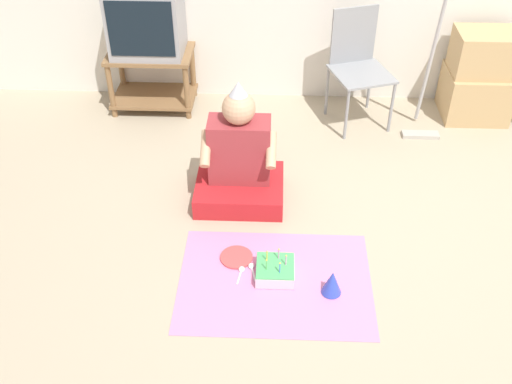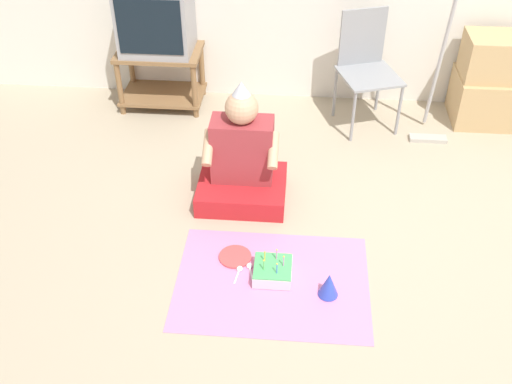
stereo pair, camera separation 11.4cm
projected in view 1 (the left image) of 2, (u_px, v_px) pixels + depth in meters
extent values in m
plane|color=tan|center=(360.00, 273.00, 3.48)|extent=(16.00, 16.00, 0.00)
cube|color=olive|center=(150.00, 54.00, 4.72)|extent=(0.67, 0.44, 0.03)
cube|color=olive|center=(155.00, 96.00, 4.95)|extent=(0.67, 0.44, 0.02)
cylinder|color=olive|center=(111.00, 90.00, 4.72)|extent=(0.04, 0.04, 0.48)
cylinder|color=olive|center=(187.00, 91.00, 4.70)|extent=(0.04, 0.04, 0.48)
cylinder|color=olive|center=(121.00, 68.00, 5.02)|extent=(0.04, 0.04, 0.48)
cylinder|color=olive|center=(193.00, 70.00, 5.00)|extent=(0.04, 0.04, 0.48)
cube|color=#99999E|center=(146.00, 20.00, 4.55)|extent=(0.55, 0.42, 0.52)
cube|color=black|center=(140.00, 29.00, 4.38)|extent=(0.49, 0.01, 0.42)
cube|color=gray|center=(362.00, 74.00, 4.53)|extent=(0.53, 0.54, 0.02)
cube|color=gray|center=(354.00, 35.00, 4.55)|extent=(0.35, 0.14, 0.45)
cylinder|color=gray|center=(347.00, 115.00, 4.47)|extent=(0.02, 0.02, 0.43)
cylinder|color=gray|center=(392.00, 107.00, 4.56)|extent=(0.02, 0.02, 0.43)
cylinder|color=gray|center=(327.00, 90.00, 4.77)|extent=(0.02, 0.02, 0.43)
cylinder|color=gray|center=(370.00, 84.00, 4.85)|extent=(0.02, 0.02, 0.43)
cube|color=tan|center=(475.00, 93.00, 4.78)|extent=(0.50, 0.45, 0.38)
cube|color=tan|center=(486.00, 52.00, 4.56)|extent=(0.48, 0.36, 0.32)
cube|color=#B2ADA3|center=(420.00, 135.00, 4.62)|extent=(0.28, 0.09, 0.03)
cylinder|color=#B7B7BC|center=(432.00, 53.00, 4.32)|extent=(0.03, 0.25, 1.22)
cube|color=red|center=(240.00, 190.00, 3.99)|extent=(0.58, 0.49, 0.14)
cube|color=#993338|center=(240.00, 150.00, 3.85)|extent=(0.40, 0.21, 0.43)
sphere|color=tan|center=(239.00, 108.00, 3.66)|extent=(0.21, 0.21, 0.21)
cone|color=silver|center=(238.00, 89.00, 3.58)|extent=(0.11, 0.11, 0.09)
cylinder|color=tan|center=(206.00, 149.00, 3.74)|extent=(0.06, 0.23, 0.19)
cylinder|color=tan|center=(271.00, 150.00, 3.72)|extent=(0.06, 0.23, 0.19)
cube|color=pink|center=(275.00, 281.00, 3.42)|extent=(1.10, 0.82, 0.01)
cube|color=silver|center=(275.00, 271.00, 3.43)|extent=(0.22, 0.22, 0.07)
cube|color=#4CB266|center=(275.00, 266.00, 3.41)|extent=(0.21, 0.21, 0.01)
cylinder|color=#E58CCC|center=(286.00, 261.00, 3.39)|extent=(0.01, 0.01, 0.07)
sphere|color=#FFCC4C|center=(286.00, 256.00, 3.36)|extent=(0.01, 0.01, 0.01)
cylinder|color=#E58CCC|center=(279.00, 255.00, 3.43)|extent=(0.01, 0.01, 0.07)
sphere|color=#FFCC4C|center=(279.00, 249.00, 3.40)|extent=(0.01, 0.01, 0.01)
cylinder|color=yellow|center=(267.00, 257.00, 3.42)|extent=(0.01, 0.01, 0.07)
sphere|color=#FFCC4C|center=(267.00, 252.00, 3.39)|extent=(0.01, 0.01, 0.01)
cylinder|color=#66C666|center=(266.00, 266.00, 3.36)|extent=(0.01, 0.01, 0.07)
sphere|color=#FFCC4C|center=(266.00, 260.00, 3.33)|extent=(0.01, 0.01, 0.01)
cylinder|color=#4C7FE5|center=(280.00, 269.00, 3.34)|extent=(0.01, 0.01, 0.07)
sphere|color=#FFCC4C|center=(280.00, 263.00, 3.32)|extent=(0.01, 0.01, 0.01)
cone|color=blue|center=(332.00, 282.00, 3.31)|extent=(0.11, 0.11, 0.15)
cylinder|color=#D84C4C|center=(236.00, 257.00, 3.56)|extent=(0.19, 0.19, 0.01)
ellipsoid|color=white|center=(251.00, 266.00, 3.50)|extent=(0.04, 0.05, 0.01)
cube|color=white|center=(254.00, 275.00, 3.45)|extent=(0.03, 0.10, 0.01)
ellipsoid|color=white|center=(242.00, 269.00, 3.48)|extent=(0.04, 0.05, 0.01)
cube|color=white|center=(239.00, 278.00, 3.43)|extent=(0.03, 0.10, 0.01)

